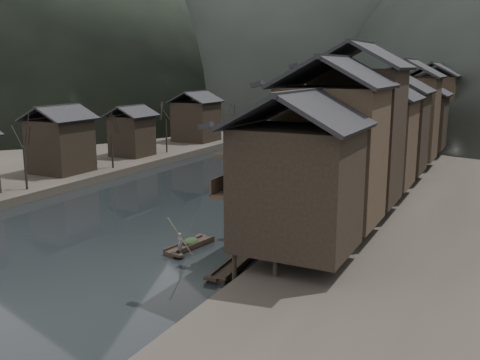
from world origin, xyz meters
The scene contains 12 objects.
water centered at (0.00, 0.00, 0.00)m, with size 300.00×300.00×0.00m, color black.
left_bank centered at (-35.00, 40.00, 0.60)m, with size 40.00×200.00×1.20m, color #2D2823.
stilt_houses centered at (17.28, 19.10, 8.81)m, with size 9.00×67.60×16.04m.
left_houses centered at (-20.50, 20.12, 5.66)m, with size 8.10×53.20×8.73m.
bare_trees centered at (-17.00, 14.74, 6.19)m, with size 3.57×63.07×7.14m.
moored_sampans centered at (11.83, 23.88, 0.20)m, with size 2.70×67.40×0.47m.
midriver_boats centered at (1.25, 42.64, 0.20)m, with size 10.01×21.78×0.45m.
stone_bridge centered at (0.00, 72.00, 5.11)m, with size 40.00×6.00×9.00m.
hero_sampan centered at (7.43, -4.82, 0.20)m, with size 1.85×5.29×0.44m.
cargo_heap centered at (7.39, -4.59, 0.78)m, with size 1.15×1.51×0.69m, color black.
boatman centered at (7.73, -6.63, 1.24)m, with size 0.59×0.39×1.61m, color #5A5A5C.
bamboo_pole centered at (7.93, -6.63, 3.92)m, with size 0.06×0.06×4.33m, color #8C7A51.
Camera 1 is at (28.67, -38.25, 13.79)m, focal length 40.00 mm.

